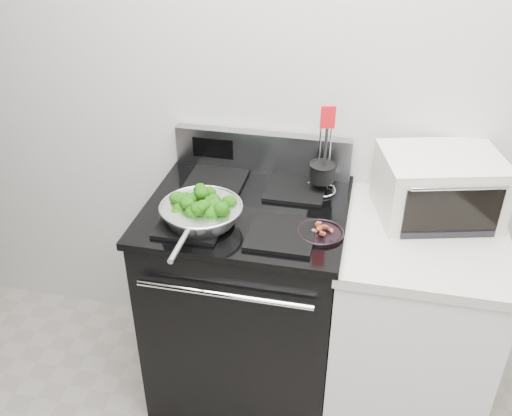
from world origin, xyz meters
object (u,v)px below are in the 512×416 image
(skillet, at_px, (201,213))
(bacon_plate, at_px, (320,230))
(toaster_oven, at_px, (438,186))
(utensil_holder, at_px, (322,177))
(gas_range, at_px, (247,296))

(skillet, bearing_deg, bacon_plate, 3.36)
(toaster_oven, bearing_deg, utensil_holder, 161.24)
(bacon_plate, bearing_deg, gas_range, 156.32)
(bacon_plate, distance_m, utensil_holder, 0.32)
(gas_range, xyz_separation_m, bacon_plate, (0.31, -0.13, 0.48))
(skillet, relative_size, utensil_holder, 1.30)
(skillet, height_order, utensil_holder, utensil_holder)
(skillet, height_order, toaster_oven, toaster_oven)
(gas_range, relative_size, bacon_plate, 6.61)
(bacon_plate, distance_m, toaster_oven, 0.51)
(gas_range, bearing_deg, utensil_holder, 33.11)
(skillet, relative_size, bacon_plate, 2.88)
(gas_range, height_order, skillet, gas_range)
(skillet, xyz_separation_m, utensil_holder, (0.41, 0.34, 0.02))
(bacon_plate, height_order, utensil_holder, utensil_holder)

